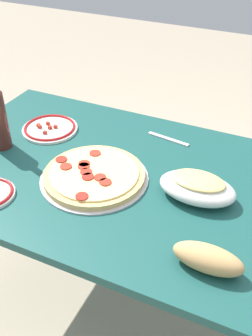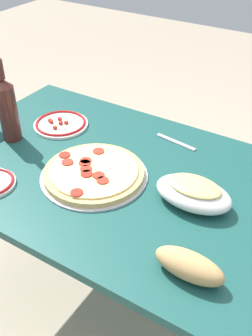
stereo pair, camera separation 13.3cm
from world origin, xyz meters
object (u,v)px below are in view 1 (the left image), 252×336
bread_loaf (208,259)px  pepperoni_pizza (94,175)px  dining_table (126,202)px  side_plate_far (50,128)px  baked_pasta_dish (197,187)px

bread_loaf → pepperoni_pizza: bearing=-25.2°
dining_table → side_plate_far: 0.44m
dining_table → baked_pasta_dish: (-0.25, 0.01, 0.16)m
dining_table → baked_pasta_dish: bearing=177.9°
dining_table → pepperoni_pizza: bearing=35.8°
baked_pasta_dish → bread_loaf: size_ratio=1.30×
pepperoni_pizza → baked_pasta_dish: 0.34m
pepperoni_pizza → baked_pasta_dish: bearing=-170.8°
baked_pasta_dish → side_plate_far: (0.64, -0.15, -0.03)m
side_plate_far → bread_loaf: 0.85m
pepperoni_pizza → bread_loaf: size_ratio=1.95×
pepperoni_pizza → side_plate_far: 0.37m
dining_table → side_plate_far: size_ratio=6.43×
dining_table → bread_loaf: bearing=142.6°
baked_pasta_dish → bread_loaf: (-0.11, 0.26, -0.01)m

